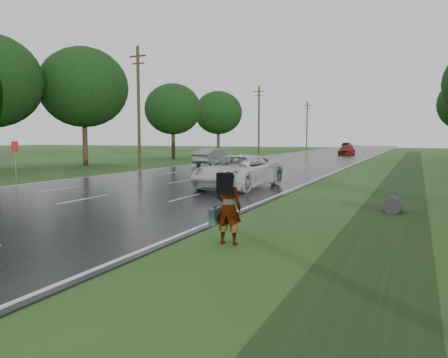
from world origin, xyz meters
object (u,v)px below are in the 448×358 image
at_px(road_sign, 15,153).
at_px(white_pickup, 238,171).
at_px(silver_sedan, 214,156).
at_px(pedestrian, 227,207).

xyz_separation_m(road_sign, white_pickup, (12.68, 2.17, -0.79)).
xyz_separation_m(white_pickup, silver_sedan, (-8.84, 15.88, -0.04)).
height_order(pedestrian, silver_sedan, pedestrian).
bearing_deg(white_pickup, silver_sedan, 123.85).
bearing_deg(white_pickup, road_sign, -165.57).
height_order(pedestrian, white_pickup, pedestrian).
distance_m(pedestrian, silver_sedan, 29.37).
distance_m(road_sign, white_pickup, 12.88).
relative_size(white_pickup, silver_sedan, 1.25).
relative_size(road_sign, pedestrian, 1.34).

